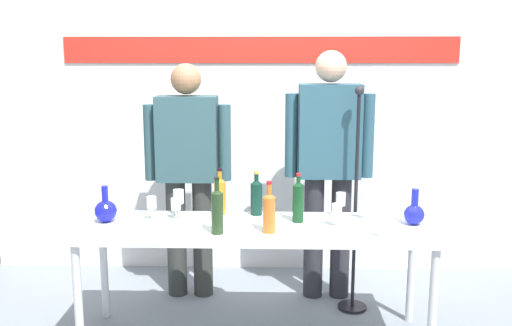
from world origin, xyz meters
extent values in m
cube|color=silver|center=(0.00, 1.23, 1.50)|extent=(4.37, 0.10, 3.00)
cube|color=red|center=(0.00, 1.17, 1.78)|extent=(3.06, 0.01, 0.20)
cube|color=silver|center=(0.00, 0.00, 0.71)|extent=(2.15, 0.61, 0.04)
cylinder|color=silver|center=(-1.02, -0.26, 0.34)|extent=(0.05, 0.05, 0.69)
cylinder|color=silver|center=(1.02, -0.26, 0.34)|extent=(0.05, 0.05, 0.69)
cylinder|color=silver|center=(-1.02, 0.26, 0.34)|extent=(0.05, 0.05, 0.69)
cylinder|color=silver|center=(1.02, 0.26, 0.34)|extent=(0.05, 0.05, 0.69)
sphere|color=#1519B3|center=(-0.92, 0.05, 0.80)|extent=(0.14, 0.14, 0.14)
cylinder|color=#1519B3|center=(-0.92, 0.05, 0.91)|extent=(0.04, 0.04, 0.10)
sphere|color=#1B20BD|center=(0.96, 0.05, 0.79)|extent=(0.12, 0.12, 0.12)
cylinder|color=#1B20BD|center=(0.96, 0.05, 0.90)|extent=(0.04, 0.04, 0.11)
cylinder|color=#2E312E|center=(-0.59, 0.64, 0.43)|extent=(0.14, 0.14, 0.86)
cylinder|color=#2E312E|center=(-0.40, 0.64, 0.43)|extent=(0.14, 0.14, 0.86)
cube|color=#2C4B51|center=(-0.50, 0.64, 1.16)|extent=(0.42, 0.22, 0.60)
cylinder|color=#2C4B51|center=(-0.76, 0.64, 1.13)|extent=(0.09, 0.09, 0.54)
cylinder|color=#2C4B51|center=(-0.24, 0.64, 1.13)|extent=(0.09, 0.09, 0.54)
sphere|color=#996C4C|center=(-0.50, 0.64, 1.58)|extent=(0.21, 0.21, 0.21)
cylinder|color=#28282D|center=(0.40, 0.64, 0.45)|extent=(0.14, 0.14, 0.89)
cylinder|color=#28282D|center=(0.59, 0.64, 0.45)|extent=(0.14, 0.14, 0.89)
cube|color=#294F5E|center=(0.50, 0.64, 1.22)|extent=(0.43, 0.22, 0.65)
cylinder|color=#294F5E|center=(0.23, 0.64, 1.19)|extent=(0.09, 0.09, 0.58)
cylinder|color=#294F5E|center=(0.76, 0.64, 1.19)|extent=(0.09, 0.09, 0.58)
sphere|color=#D1A788|center=(0.50, 0.64, 1.66)|extent=(0.22, 0.22, 0.22)
cylinder|color=#20361C|center=(-0.21, -0.16, 0.85)|extent=(0.07, 0.07, 0.24)
cone|color=#20361C|center=(-0.21, -0.16, 0.98)|extent=(0.07, 0.07, 0.03)
cylinder|color=#20361C|center=(-0.21, -0.16, 1.01)|extent=(0.03, 0.03, 0.08)
cylinder|color=black|center=(-0.21, -0.16, 1.05)|extent=(0.03, 0.03, 0.02)
cylinder|color=#C86122|center=(0.08, -0.13, 0.83)|extent=(0.07, 0.07, 0.21)
cone|color=#C86122|center=(0.08, -0.13, 0.95)|extent=(0.07, 0.07, 0.03)
cylinder|color=#C86122|center=(0.08, -0.13, 0.98)|extent=(0.03, 0.03, 0.08)
cylinder|color=#AF1621|center=(0.08, -0.13, 1.02)|extent=(0.03, 0.03, 0.02)
cylinder|color=orange|center=(-0.24, 0.24, 0.84)|extent=(0.07, 0.07, 0.21)
cone|color=orange|center=(-0.24, 0.24, 0.96)|extent=(0.07, 0.07, 0.03)
cylinder|color=orange|center=(-0.24, 0.24, 0.98)|extent=(0.03, 0.03, 0.07)
cylinder|color=black|center=(-0.24, 0.24, 1.02)|extent=(0.03, 0.03, 0.02)
cylinder|color=#103A1B|center=(0.26, 0.08, 0.84)|extent=(0.07, 0.07, 0.23)
cone|color=#103A1B|center=(0.26, 0.08, 0.97)|extent=(0.07, 0.07, 0.03)
cylinder|color=#103A1B|center=(0.26, 0.08, 0.99)|extent=(0.03, 0.03, 0.06)
cylinder|color=#AF1C26|center=(0.26, 0.08, 1.03)|extent=(0.03, 0.03, 0.02)
cylinder|color=#0C2D23|center=(0.00, 0.24, 0.83)|extent=(0.07, 0.07, 0.20)
cone|color=#0C2D23|center=(0.00, 0.24, 0.95)|extent=(0.07, 0.07, 0.03)
cylinder|color=#0C2D23|center=(0.00, 0.24, 0.97)|extent=(0.03, 0.03, 0.06)
cylinder|color=gold|center=(0.00, 0.24, 1.01)|extent=(0.03, 0.03, 0.02)
cylinder|color=white|center=(-0.50, 0.12, 0.73)|extent=(0.05, 0.05, 0.00)
cylinder|color=white|center=(-0.50, 0.12, 0.76)|extent=(0.01, 0.01, 0.06)
cylinder|color=white|center=(-0.50, 0.12, 0.83)|extent=(0.06, 0.06, 0.07)
cylinder|color=white|center=(-0.50, 0.21, 0.73)|extent=(0.06, 0.06, 0.00)
cylinder|color=white|center=(-0.50, 0.21, 0.77)|extent=(0.01, 0.01, 0.08)
cylinder|color=white|center=(-0.50, 0.21, 0.85)|extent=(0.07, 0.07, 0.09)
cylinder|color=white|center=(-0.65, 0.10, 0.73)|extent=(0.06, 0.06, 0.00)
cylinder|color=white|center=(-0.65, 0.10, 0.77)|extent=(0.01, 0.01, 0.07)
cylinder|color=white|center=(-0.65, 0.10, 0.84)|extent=(0.06, 0.06, 0.08)
cylinder|color=white|center=(0.49, 0.00, 0.73)|extent=(0.06, 0.06, 0.00)
cylinder|color=white|center=(0.49, 0.00, 0.77)|extent=(0.01, 0.01, 0.07)
cylinder|color=white|center=(0.49, 0.00, 0.83)|extent=(0.06, 0.06, 0.07)
cylinder|color=white|center=(0.73, -0.21, 0.73)|extent=(0.06, 0.06, 0.00)
cylinder|color=white|center=(0.73, -0.21, 0.76)|extent=(0.01, 0.01, 0.06)
cylinder|color=white|center=(0.73, -0.21, 0.83)|extent=(0.06, 0.06, 0.07)
cylinder|color=white|center=(0.69, 0.16, 0.73)|extent=(0.06, 0.06, 0.00)
cylinder|color=white|center=(0.69, 0.16, 0.77)|extent=(0.01, 0.01, 0.07)
cylinder|color=white|center=(0.69, 0.16, 0.84)|extent=(0.06, 0.06, 0.08)
cylinder|color=white|center=(0.53, 0.20, 0.73)|extent=(0.06, 0.06, 0.00)
cylinder|color=white|center=(0.53, 0.20, 0.77)|extent=(0.01, 0.01, 0.07)
cylinder|color=white|center=(0.53, 0.20, 0.84)|extent=(0.06, 0.06, 0.08)
cylinder|color=black|center=(0.66, 0.43, 0.01)|extent=(0.20, 0.20, 0.02)
cylinder|color=black|center=(0.66, 0.43, 0.74)|extent=(0.02, 0.02, 1.48)
sphere|color=#232328|center=(0.66, 0.43, 1.51)|extent=(0.06, 0.06, 0.06)
camera|label=1|loc=(0.10, -3.29, 1.74)|focal=39.80mm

